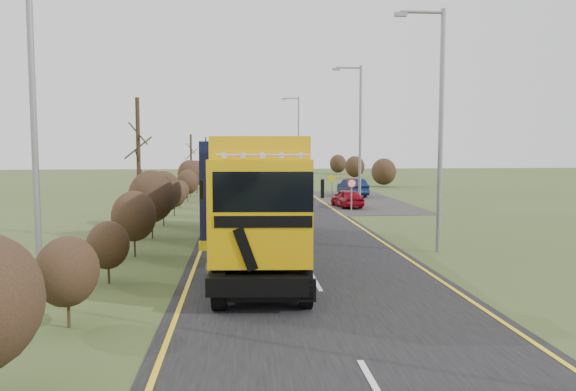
% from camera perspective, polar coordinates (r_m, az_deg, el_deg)
% --- Properties ---
extents(ground, '(160.00, 160.00, 0.00)m').
position_cam_1_polar(ground, '(20.92, 1.20, -5.96)').
color(ground, '#414E21').
rests_on(ground, ground).
extents(road, '(8.00, 120.00, 0.02)m').
position_cam_1_polar(road, '(30.76, -0.79, -2.41)').
color(road, black).
rests_on(road, ground).
extents(layby, '(6.00, 18.00, 0.02)m').
position_cam_1_polar(layby, '(41.54, 7.19, -0.52)').
color(layby, '#2B2826').
rests_on(layby, ground).
extents(lane_markings, '(7.52, 116.00, 0.01)m').
position_cam_1_polar(lane_markings, '(30.45, -0.75, -2.45)').
color(lane_markings, yellow).
rests_on(lane_markings, road).
extents(hedgerow, '(2.24, 102.04, 6.05)m').
position_cam_1_polar(hedgerow, '(28.67, -12.52, 0.16)').
color(hedgerow, black).
rests_on(hedgerow, ground).
extents(lorry, '(3.37, 15.34, 4.23)m').
position_cam_1_polar(lorry, '(20.45, -3.39, 0.57)').
color(lorry, black).
rests_on(lorry, ground).
extents(car_red_hatchback, '(1.85, 3.66, 1.19)m').
position_cam_1_polar(car_red_hatchback, '(36.90, 6.03, -0.29)').
color(car_red_hatchback, maroon).
rests_on(car_red_hatchback, ground).
extents(car_blue_sedan, '(1.87, 4.38, 1.41)m').
position_cam_1_polar(car_blue_sedan, '(45.11, 6.57, 0.80)').
color(car_blue_sedan, '#0A173B').
rests_on(car_blue_sedan, ground).
extents(streetlight_near, '(1.92, 0.18, 9.00)m').
position_cam_1_polar(streetlight_near, '(21.70, 15.00, 7.42)').
color(streetlight_near, gray).
rests_on(streetlight_near, ground).
extents(streetlight_mid, '(1.97, 0.19, 9.29)m').
position_cam_1_polar(streetlight_mid, '(37.74, 7.17, 6.70)').
color(streetlight_mid, gray).
rests_on(streetlight_mid, ground).
extents(streetlight_far, '(2.05, 0.19, 9.67)m').
position_cam_1_polar(streetlight_far, '(65.10, 0.96, 6.20)').
color(streetlight_far, gray).
rests_on(streetlight_far, ground).
extents(left_pole, '(0.16, 0.16, 11.46)m').
position_cam_1_polar(left_pole, '(15.22, -24.58, 11.17)').
color(left_pole, gray).
rests_on(left_pole, ground).
extents(speed_sign, '(0.57, 0.10, 2.06)m').
position_cam_1_polar(speed_sign, '(33.90, 6.48, 0.63)').
color(speed_sign, gray).
rests_on(speed_sign, ground).
extents(warning_board, '(0.66, 0.11, 1.74)m').
position_cam_1_polar(warning_board, '(45.51, 4.48, 1.28)').
color(warning_board, gray).
rests_on(warning_board, ground).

